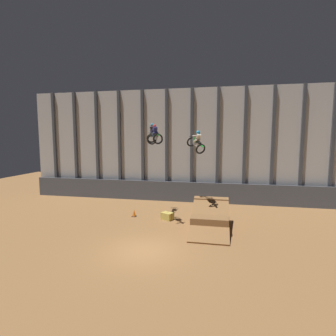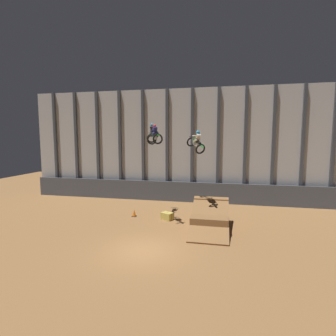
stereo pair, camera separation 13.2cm
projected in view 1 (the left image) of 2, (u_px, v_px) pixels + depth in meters
ground_plane at (144, 251)px, 14.73m from camera, size 60.00×60.00×0.00m
arena_back_wall at (179, 145)px, 26.38m from camera, size 32.00×0.40×11.22m
lower_barrier at (178, 192)px, 26.22m from camera, size 31.36×0.20×2.00m
dirt_ramp at (210, 218)px, 18.62m from camera, size 2.56×4.72×2.00m
rider_bike_left_air at (153, 134)px, 21.46m from camera, size 0.82×1.87×1.62m
rider_bike_center_air at (155, 136)px, 18.71m from camera, size 1.45×1.70×1.47m
rider_bike_right_air at (197, 142)px, 18.34m from camera, size 1.55×1.79×1.66m
traffic_cone_near_ramp at (134, 213)px, 21.24m from camera, size 0.36×0.36×0.58m
hay_bale_trackside at (167, 216)px, 20.43m from camera, size 1.08×0.96×0.57m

